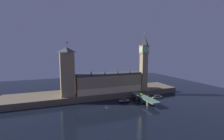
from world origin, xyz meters
name	(u,v)px	position (x,y,z in m)	size (l,w,h in m)	color
ground_plane	(106,105)	(0.00, 0.00, 0.00)	(400.00, 400.00, 0.00)	black
embankment	(97,93)	(0.00, 39.00, 3.47)	(220.00, 42.00, 6.95)	brown
parliament_hall	(109,82)	(13.96, 31.00, 18.83)	(82.74, 21.33, 28.66)	#9E845B
clock_tower	(144,60)	(61.36, 25.50, 46.08)	(9.95, 10.06, 73.87)	#9E845B
victoria_tower	(67,72)	(-37.05, 29.12, 34.96)	(15.54, 15.54, 61.82)	#9E845B
bridge	(145,98)	(44.68, -5.00, 4.39)	(10.09, 46.00, 6.30)	#4C7560
car_northbound_lead	(140,95)	(42.46, 2.79, 7.00)	(2.09, 3.81, 1.50)	black
car_southbound_trail	(141,94)	(46.90, 5.68, 6.99)	(1.91, 4.33, 1.47)	yellow
pedestrian_near_rail	(146,99)	(40.25, -14.01, 7.16)	(0.38, 0.38, 1.64)	black
pedestrian_mid_walk	(149,96)	(49.12, -6.00, 7.26)	(0.38, 0.38, 1.81)	black
pedestrian_far_rail	(138,95)	(40.25, 2.39, 7.28)	(0.38, 0.38, 1.85)	black
street_lamp_near	(148,98)	(39.85, -19.72, 10.16)	(1.34, 0.60, 6.17)	#2D3333
street_lamp_mid	(148,93)	(49.52, -5.00, 10.75)	(1.34, 0.60, 7.13)	#2D3333
street_lamp_far	(135,91)	(39.85, 9.72, 10.00)	(1.34, 0.60, 5.91)	#2D3333
boat_upstream	(124,101)	(22.70, 3.34, 1.71)	(13.39, 5.86, 4.68)	#28282D
boat_downstream	(157,97)	(67.45, 3.02, 1.47)	(15.98, 5.55, 4.01)	#B2A893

